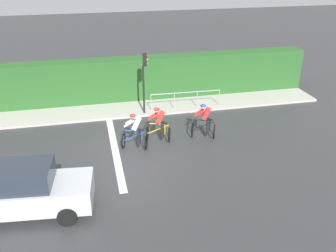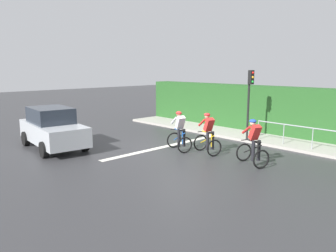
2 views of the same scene
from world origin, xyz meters
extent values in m
plane|color=#333335|center=(0.00, 0.00, 0.00)|extent=(80.00, 80.00, 0.00)
cube|color=#ADA89E|center=(-4.52, 2.00, 0.06)|extent=(2.80, 18.62, 0.12)
cube|color=gray|center=(-5.42, 2.00, 0.33)|extent=(0.44, 18.62, 0.65)
cube|color=#265623|center=(-5.72, 2.00, 1.25)|extent=(1.10, 18.62, 2.51)
cube|color=silver|center=(0.00, -0.71, 0.00)|extent=(7.00, 0.30, 0.01)
torus|color=black|center=(-0.39, 2.99, 0.34)|extent=(0.65, 0.31, 0.68)
torus|color=black|center=(-0.02, 3.94, 0.34)|extent=(0.65, 0.31, 0.68)
cylinder|color=black|center=(-0.20, 3.46, 0.59)|extent=(0.41, 0.93, 0.51)
cylinder|color=black|center=(-0.09, 3.75, 0.62)|extent=(0.04, 0.04, 0.55)
cylinder|color=black|center=(-0.22, 3.41, 0.87)|extent=(0.31, 0.68, 0.04)
cube|color=black|center=(-0.09, 3.75, 0.91)|extent=(0.17, 0.24, 0.04)
cylinder|color=black|center=(-0.36, 3.08, 0.84)|extent=(0.40, 0.19, 0.03)
cube|color=red|center=(-0.17, 3.56, 1.21)|extent=(0.43, 0.49, 0.57)
sphere|color=beige|center=(-0.22, 3.41, 1.52)|extent=(0.20, 0.20, 0.20)
ellipsoid|color=#264CB2|center=(-0.22, 3.41, 1.59)|extent=(0.33, 0.35, 0.14)
cylinder|color=black|center=(-0.02, 3.61, 0.57)|extent=(0.12, 0.12, 0.74)
cylinder|color=black|center=(-0.24, 3.70, 0.57)|extent=(0.12, 0.12, 0.74)
cylinder|color=red|center=(-0.12, 3.23, 1.26)|extent=(0.26, 0.48, 0.37)
cylinder|color=red|center=(-0.42, 3.35, 1.26)|extent=(0.26, 0.48, 0.37)
torus|color=black|center=(-0.43, 0.84, 0.34)|extent=(0.67, 0.27, 0.68)
torus|color=black|center=(-0.12, 1.81, 0.34)|extent=(0.67, 0.27, 0.68)
cylinder|color=gold|center=(-0.27, 1.32, 0.59)|extent=(0.35, 0.95, 0.51)
cylinder|color=gold|center=(-0.18, 1.61, 0.62)|extent=(0.04, 0.04, 0.55)
cylinder|color=gold|center=(-0.29, 1.27, 0.87)|extent=(0.26, 0.69, 0.04)
cube|color=black|center=(-0.18, 1.61, 0.91)|extent=(0.16, 0.24, 0.04)
cylinder|color=black|center=(-0.40, 0.93, 0.84)|extent=(0.41, 0.16, 0.03)
cube|color=red|center=(-0.24, 1.42, 1.21)|extent=(0.41, 0.48, 0.57)
sphere|color=tan|center=(-0.29, 1.27, 1.52)|extent=(0.20, 0.20, 0.20)
ellipsoid|color=red|center=(-0.29, 1.27, 1.59)|extent=(0.31, 0.34, 0.14)
cylinder|color=black|center=(-0.10, 1.48, 0.57)|extent=(0.12, 0.12, 0.74)
cylinder|color=black|center=(-0.33, 1.55, 0.57)|extent=(0.12, 0.12, 0.74)
cylinder|color=red|center=(-0.18, 1.10, 1.26)|extent=(0.23, 0.48, 0.37)
cylinder|color=red|center=(-0.48, 1.20, 1.26)|extent=(0.23, 0.48, 0.37)
torus|color=black|center=(0.02, -0.31, 0.34)|extent=(0.66, 0.28, 0.68)
torus|color=black|center=(0.35, 0.66, 0.34)|extent=(0.66, 0.28, 0.68)
cylinder|color=#1E59B2|center=(0.19, 0.18, 0.59)|extent=(0.36, 0.95, 0.51)
cylinder|color=#1E59B2|center=(0.29, 0.47, 0.62)|extent=(0.04, 0.04, 0.55)
cylinder|color=#1E59B2|center=(0.17, 0.13, 0.87)|extent=(0.28, 0.69, 0.04)
cube|color=black|center=(0.29, 0.47, 0.91)|extent=(0.17, 0.24, 0.04)
cylinder|color=black|center=(0.05, -0.21, 0.84)|extent=(0.41, 0.17, 0.03)
cube|color=white|center=(0.22, 0.27, 1.21)|extent=(0.42, 0.49, 0.57)
sphere|color=#9E7051|center=(0.17, 0.13, 1.52)|extent=(0.20, 0.20, 0.20)
ellipsoid|color=red|center=(0.17, 0.13, 1.59)|extent=(0.32, 0.34, 0.14)
cylinder|color=black|center=(0.37, 0.33, 0.57)|extent=(0.12, 0.12, 0.74)
cylinder|color=black|center=(0.14, 0.41, 0.57)|extent=(0.12, 0.12, 0.74)
cylinder|color=white|center=(0.28, -0.05, 1.26)|extent=(0.24, 0.48, 0.37)
cylinder|color=white|center=(-0.03, 0.06, 1.26)|extent=(0.24, 0.48, 0.37)
cube|color=#B7BCC1|center=(3.85, -3.83, 0.70)|extent=(2.10, 4.25, 0.80)
cube|color=#262D38|center=(3.82, -4.08, 1.43)|extent=(1.70, 2.27, 0.66)
cylinder|color=black|center=(3.15, -2.48, 0.32)|extent=(0.28, 0.66, 0.64)
cylinder|color=black|center=(4.80, -2.65, 0.32)|extent=(0.28, 0.66, 0.64)
cylinder|color=black|center=(2.89, -5.01, 0.32)|extent=(0.28, 0.66, 0.64)
cylinder|color=black|center=(4.55, -5.18, 0.32)|extent=(0.28, 0.66, 0.64)
cube|color=#EAEACC|center=(3.54, -1.78, 0.80)|extent=(0.29, 0.11, 0.16)
cube|color=#EAEACC|center=(4.56, -1.88, 0.80)|extent=(0.29, 0.11, 0.16)
cylinder|color=black|center=(-3.39, 1.19, 1.35)|extent=(0.10, 0.10, 2.70)
cube|color=black|center=(-3.36, 1.29, 3.02)|extent=(0.24, 0.24, 0.64)
sphere|color=red|center=(-3.34, 1.39, 3.22)|extent=(0.11, 0.11, 0.11)
sphere|color=orange|center=(-3.34, 1.39, 3.02)|extent=(0.11, 0.11, 0.11)
sphere|color=green|center=(-3.34, 1.39, 2.82)|extent=(0.11, 0.11, 0.11)
cylinder|color=#999EA3|center=(-3.62, 3.53, 1.00)|extent=(0.15, 3.86, 0.05)
cylinder|color=#999EA3|center=(-3.67, 1.60, 0.50)|extent=(0.04, 0.04, 1.00)
cylinder|color=#999EA3|center=(-3.64, 2.89, 0.50)|extent=(0.04, 0.04, 1.00)
cylinder|color=#999EA3|center=(-3.60, 4.17, 0.50)|extent=(0.04, 0.04, 1.00)
camera|label=1|loc=(14.82, -1.61, 8.03)|focal=40.04mm
camera|label=2|loc=(9.88, 9.62, 3.47)|focal=35.14mm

